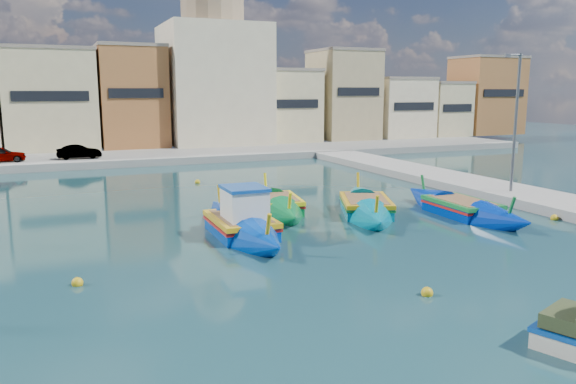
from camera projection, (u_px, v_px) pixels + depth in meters
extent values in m
plane|color=#123337|center=(249.00, 269.00, 19.25)|extent=(160.00, 160.00, 0.00)
cube|color=gray|center=(128.00, 158.00, 48.21)|extent=(80.00, 8.00, 0.60)
cube|color=beige|center=(51.00, 101.00, 52.16)|extent=(7.88, 7.44, 8.99)
cube|color=gray|center=(47.00, 49.00, 51.33)|extent=(8.04, 7.59, 0.30)
cube|color=black|center=(51.00, 96.00, 48.66)|extent=(6.30, 0.10, 0.90)
cube|color=#AC6936|center=(132.00, 98.00, 54.31)|extent=(6.17, 6.13, 9.43)
cube|color=gray|center=(130.00, 46.00, 53.44)|extent=(6.29, 6.26, 0.30)
cube|color=black|center=(136.00, 93.00, 51.40)|extent=(4.93, 0.10, 0.90)
cube|color=tan|center=(206.00, 114.00, 58.19)|extent=(7.31, 7.69, 6.05)
cube|color=gray|center=(205.00, 83.00, 57.62)|extent=(7.46, 7.85, 0.30)
cube|color=black|center=(216.00, 112.00, 54.60)|extent=(5.85, 0.10, 0.90)
cube|color=beige|center=(278.00, 107.00, 60.94)|extent=(7.54, 7.30, 7.41)
cube|color=gray|center=(278.00, 70.00, 60.25)|extent=(7.69, 7.45, 0.30)
cube|color=black|center=(291.00, 104.00, 57.52)|extent=(6.03, 0.10, 0.90)
cube|color=tan|center=(343.00, 96.00, 63.62)|extent=(6.36, 6.97, 9.63)
cube|color=gray|center=(344.00, 51.00, 62.73)|extent=(6.48, 7.11, 0.30)
cube|color=black|center=(359.00, 92.00, 60.32)|extent=(5.09, 0.10, 0.90)
cube|color=beige|center=(397.00, 108.00, 66.52)|extent=(6.63, 6.70, 6.65)
cube|color=gray|center=(398.00, 79.00, 65.90)|extent=(6.76, 6.83, 0.30)
cube|color=black|center=(414.00, 106.00, 63.38)|extent=(5.30, 0.10, 0.90)
cube|color=beige|center=(437.00, 110.00, 69.26)|extent=(5.08, 7.51, 6.20)
cube|color=gray|center=(438.00, 83.00, 68.68)|extent=(5.18, 7.66, 0.30)
cube|color=black|center=(458.00, 108.00, 65.76)|extent=(4.06, 0.10, 0.90)
cube|color=#AC6936|center=(486.00, 97.00, 70.94)|extent=(7.79, 6.00, 9.33)
cube|color=gray|center=(488.00, 58.00, 70.08)|extent=(7.95, 6.12, 0.30)
cube|color=black|center=(504.00, 93.00, 68.09)|extent=(6.23, 0.10, 0.90)
cube|color=beige|center=(214.00, 85.00, 58.16)|extent=(10.00, 10.00, 12.00)
cylinder|color=#9E8466|center=(212.00, 13.00, 56.88)|extent=(6.40, 6.40, 2.40)
cylinder|color=#595B60|center=(515.00, 128.00, 30.67)|extent=(0.16, 0.16, 8.00)
cylinder|color=#595B60|center=(515.00, 55.00, 29.82)|extent=(1.00, 0.10, 0.10)
cube|color=#595B60|center=(507.00, 56.00, 29.64)|extent=(0.35, 0.15, 0.18)
imported|color=#4C1919|center=(0.00, 154.00, 42.99)|extent=(3.65, 1.59, 1.23)
imported|color=#4C1919|center=(79.00, 152.00, 45.18)|extent=(3.44, 1.31, 1.12)
cube|color=#0039AD|center=(241.00, 230.00, 23.77)|extent=(2.28, 3.61, 1.13)
cone|color=#0039AD|center=(222.00, 214.00, 26.47)|extent=(2.28, 3.36, 2.82)
cone|color=#0039AD|center=(265.00, 246.00, 21.06)|extent=(2.28, 3.36, 2.82)
cube|color=gold|center=(241.00, 219.00, 23.69)|extent=(2.38, 3.81, 0.20)
cube|color=red|center=(241.00, 223.00, 23.72)|extent=(2.40, 3.68, 0.11)
cube|color=olive|center=(241.00, 217.00, 23.67)|extent=(1.94, 3.28, 0.07)
cylinder|color=gold|center=(220.00, 198.00, 26.61)|extent=(0.16, 0.53, 1.23)
cylinder|color=gold|center=(268.00, 229.00, 20.66)|extent=(0.16, 0.53, 1.23)
cube|color=white|center=(245.00, 204.00, 23.09)|extent=(1.59, 1.84, 1.24)
cube|color=#0F47A5|center=(244.00, 188.00, 22.96)|extent=(1.68, 1.97, 0.14)
cube|color=#007F9B|center=(366.00, 209.00, 27.83)|extent=(3.43, 4.19, 1.10)
cone|color=#007F9B|center=(358.00, 197.00, 30.77)|extent=(3.33, 3.95, 2.76)
cone|color=#007F9B|center=(375.00, 222.00, 24.87)|extent=(3.33, 3.95, 2.76)
cube|color=gold|center=(366.00, 200.00, 27.75)|extent=(3.59, 4.41, 0.20)
cube|color=#197F33|center=(366.00, 204.00, 27.78)|extent=(3.56, 4.29, 0.11)
cube|color=olive|center=(366.00, 199.00, 27.73)|extent=(3.00, 3.76, 0.07)
cylinder|color=gold|center=(358.00, 183.00, 30.93)|extent=(0.34, 0.54, 1.20)
cylinder|color=gold|center=(376.00, 208.00, 24.45)|extent=(0.34, 0.54, 1.20)
cube|color=#0B7837|center=(276.00, 207.00, 28.35)|extent=(2.65, 3.53, 1.06)
cone|color=#0B7837|center=(267.00, 197.00, 30.90)|extent=(2.61, 3.34, 2.63)
cone|color=#0B7837|center=(288.00, 218.00, 25.79)|extent=(2.61, 3.34, 2.63)
cube|color=yellow|center=(276.00, 199.00, 28.27)|extent=(2.76, 3.72, 0.19)
cube|color=red|center=(276.00, 202.00, 28.31)|extent=(2.76, 3.61, 0.11)
cube|color=olive|center=(276.00, 197.00, 28.26)|extent=(2.28, 3.19, 0.06)
cylinder|color=yellow|center=(266.00, 184.00, 31.02)|extent=(0.23, 0.52, 1.16)
cylinder|color=yellow|center=(290.00, 204.00, 25.42)|extent=(0.23, 0.52, 1.16)
cube|color=#00279E|center=(461.00, 211.00, 27.54)|extent=(2.23, 3.67, 1.06)
cone|color=#00279E|center=(426.00, 199.00, 30.27)|extent=(2.22, 3.39, 2.68)
cone|color=#00279E|center=(505.00, 223.00, 24.79)|extent=(2.22, 3.39, 2.68)
cube|color=#187B31|center=(462.00, 202.00, 27.46)|extent=(2.32, 3.87, 0.19)
cube|color=red|center=(462.00, 206.00, 27.50)|extent=(2.34, 3.74, 0.11)
cube|color=olive|center=(462.00, 200.00, 27.45)|extent=(1.90, 3.33, 0.06)
cylinder|color=#187B31|center=(423.00, 186.00, 30.42)|extent=(0.16, 0.50, 1.15)
cylinder|color=#187B31|center=(511.00, 209.00, 24.40)|extent=(0.16, 0.50, 1.15)
sphere|color=gold|center=(77.00, 283.00, 17.62)|extent=(0.36, 0.36, 0.36)
sphere|color=gold|center=(223.00, 223.00, 25.52)|extent=(0.36, 0.36, 0.36)
sphere|color=gold|center=(198.00, 182.00, 36.98)|extent=(0.36, 0.36, 0.36)
sphere|color=gold|center=(554.00, 218.00, 26.54)|extent=(0.36, 0.36, 0.36)
sphere|color=gold|center=(427.00, 293.00, 16.75)|extent=(0.36, 0.36, 0.36)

